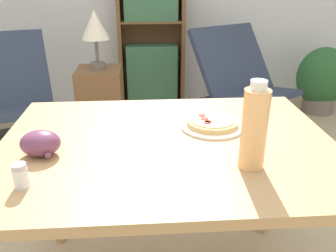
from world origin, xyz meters
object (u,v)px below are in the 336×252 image
Objects in this scene: table_lamp at (95,28)px; potted_plant_floor at (322,80)px; grape_bunch at (40,143)px; bookshelf at (151,29)px; lounge_chair_near at (8,117)px; side_table at (101,107)px; drink_bottle at (254,128)px; pizza_on_plate at (212,123)px; lounge_chair_far at (242,101)px; salt_shaker at (20,176)px.

table_lamp reaches higher than potted_plant_floor.
bookshelf reaches higher than grape_bunch.
side_table is (0.71, 0.09, 0.03)m from lounge_chair_near.
drink_bottle is (0.67, -0.12, 0.09)m from grape_bunch.
grape_bunch reaches higher than pizza_on_plate.
side_table is at bearing 110.88° from drink_bottle.
grape_bunch is 0.14× the size of lounge_chair_near.
grape_bunch is at bearing -82.62° from lounge_chair_near.
bookshelf is (-0.24, 2.62, -0.10)m from drink_bottle.
potted_plant_floor is (2.10, 0.57, 0.02)m from side_table.
table_lamp reaches higher than grape_bunch.
bookshelf is 3.99× the size of table_lamp.
table_lamp is at bearing 157.84° from lounge_chair_far.
table_lamp is at bearing 112.82° from pizza_on_plate.
salt_shaker is 0.08× the size of lounge_chair_near.
grape_bunch is 2.19m from lounge_chair_far.
drink_bottle is 2.25m from lounge_chair_near.
potted_plant_floor is (1.49, 2.01, -0.44)m from pizza_on_plate.
grape_bunch is 0.13× the size of lounge_chair_far.
drink_bottle is 2.78m from potted_plant_floor.
grape_bunch reaches higher than salt_shaker.
side_table is 0.62m from table_lamp.
grape_bunch is (-0.61, -0.19, 0.03)m from pizza_on_plate.
bookshelf reaches higher than lounge_chair_far.
drink_bottle is at bearing -69.12° from side_table.
drink_bottle reaches higher than side_table.
lounge_chair_near is 1.43× the size of potted_plant_floor.
drink_bottle is at bearing -67.76° from lounge_chair_near.
side_table is at bearing -164.90° from potted_plant_floor.
side_table is (0.00, 1.82, -0.48)m from salt_shaker.
salt_shaker is at bearing -174.40° from drink_bottle.
side_table is at bearing -116.52° from bookshelf.
potted_plant_floor is (1.67, -0.30, -0.46)m from bookshelf.
lounge_chair_near is 0.96m from table_lamp.
pizza_on_plate is 0.58× the size of table_lamp.
grape_bunch is 0.20× the size of potted_plant_floor.
salt_shaker is at bearing -92.06° from grape_bunch.
pizza_on_plate is at bearing -67.18° from side_table.
grape_bunch is at bearing -89.93° from table_lamp.
lounge_chair_far is (1.90, 0.23, 0.00)m from lounge_chair_near.
lounge_chair_near is 2.14× the size of table_lamp.
potted_plant_floor is at bearing -4.17° from lounge_chair_near.
table_lamp reaches higher than salt_shaker.
potted_plant_floor is (1.43, 2.32, -0.56)m from drink_bottle.
salt_shaker reaches higher than side_table.
side_table is at bearing 90.07° from grape_bunch.
bookshelf reaches higher than potted_plant_floor.
potted_plant_floor reaches higher than side_table.
drink_bottle reaches higher than lounge_chair_far.
salt_shaker reaches higher than pizza_on_plate.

